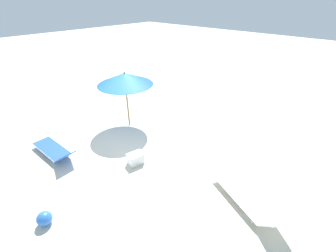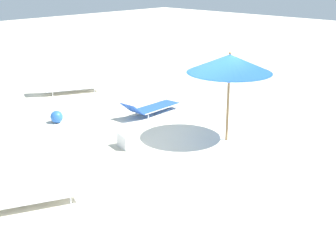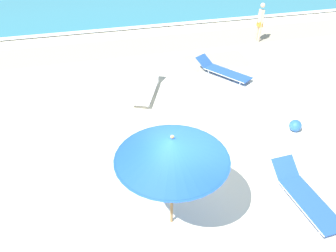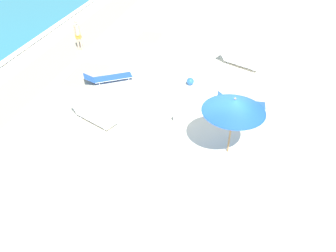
% 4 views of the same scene
% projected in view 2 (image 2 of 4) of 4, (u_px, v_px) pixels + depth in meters
% --- Properties ---
extents(ground_plane, '(60.00, 60.00, 0.16)m').
position_uv_depth(ground_plane, '(187.00, 142.00, 12.25)').
color(ground_plane, beige).
extents(beach_umbrella, '(2.14, 2.14, 2.31)m').
position_uv_depth(beach_umbrella, '(230.00, 64.00, 11.50)').
color(beach_umbrella, '#9E7547').
rests_on(beach_umbrella, ground_plane).
extents(sun_lounger_under_umbrella, '(1.42, 2.22, 0.60)m').
position_uv_depth(sun_lounger_under_umbrella, '(18.00, 197.00, 8.69)').
color(sun_lounger_under_umbrella, white).
rests_on(sun_lounger_under_umbrella, ground_plane).
extents(sun_lounger_beside_umbrella, '(0.71, 2.09, 0.52)m').
position_uv_depth(sun_lounger_beside_umbrella, '(151.00, 107.00, 14.24)').
color(sun_lounger_beside_umbrella, blue).
rests_on(sun_lounger_beside_umbrella, ground_plane).
extents(sun_lounger_near_water_left, '(1.49, 2.31, 0.60)m').
position_uv_depth(sun_lounger_near_water_left, '(66.00, 87.00, 16.59)').
color(sun_lounger_near_water_left, white).
rests_on(sun_lounger_near_water_left, ground_plane).
extents(beach_ball, '(0.36, 0.36, 0.36)m').
position_uv_depth(beach_ball, '(57.00, 117.00, 13.44)').
color(beach_ball, blue).
rests_on(beach_ball, ground_plane).
extents(cooler_box, '(0.57, 0.46, 0.37)m').
position_uv_depth(cooler_box, '(127.00, 140.00, 11.60)').
color(cooler_box, white).
rests_on(cooler_box, ground_plane).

